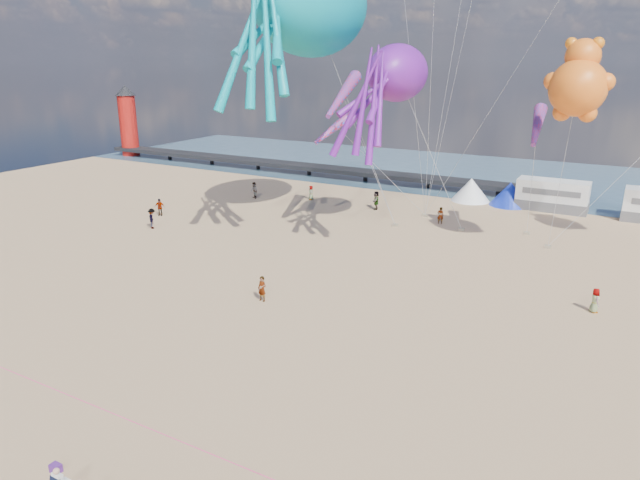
{
  "coord_description": "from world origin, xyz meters",
  "views": [
    {
      "loc": [
        12.76,
        -18.73,
        14.26
      ],
      "look_at": [
        -1.09,
        6.0,
        5.23
      ],
      "focal_mm": 32.0,
      "sensor_mm": 36.0,
      "label": 1
    }
  ],
  "objects_px": {
    "sandbag_e": "(425,215)",
    "windsock_right": "(336,126)",
    "motorhome_0": "(552,195)",
    "beachgoer_3": "(160,207)",
    "cooler_purple": "(56,468)",
    "kite_octopus_purple": "(398,73)",
    "beachgoer_2": "(152,219)",
    "sandbag_c": "(548,247)",
    "sandbag_a": "(395,225)",
    "tent_blue": "(510,194)",
    "beachgoer_0": "(595,300)",
    "beachgoer_4": "(376,200)",
    "tent_white": "(471,190)",
    "windsock_left": "(343,95)",
    "sandbag_d": "(527,233)",
    "standing_person": "(262,289)",
    "beachgoer_5": "(440,215)",
    "sandbag_b": "(461,229)",
    "kite_teddy_orange": "(578,88)",
    "kite_octopus_teal": "(312,5)",
    "beachgoer_6": "(311,193)"
  },
  "relations": [
    {
      "from": "tent_blue",
      "to": "kite_octopus_purple",
      "type": "distance_m",
      "value": 20.83
    },
    {
      "from": "standing_person",
      "to": "beachgoer_5",
      "type": "distance_m",
      "value": 22.51
    },
    {
      "from": "standing_person",
      "to": "sandbag_b",
      "type": "relative_size",
      "value": 3.21
    },
    {
      "from": "beachgoer_5",
      "to": "kite_octopus_teal",
      "type": "bearing_deg",
      "value": 14.64
    },
    {
      "from": "tent_blue",
      "to": "kite_teddy_orange",
      "type": "bearing_deg",
      "value": -67.66
    },
    {
      "from": "tent_blue",
      "to": "sandbag_b",
      "type": "bearing_deg",
      "value": -98.61
    },
    {
      "from": "tent_white",
      "to": "sandbag_a",
      "type": "distance_m",
      "value": 13.3
    },
    {
      "from": "standing_person",
      "to": "beachgoer_0",
      "type": "height_order",
      "value": "standing_person"
    },
    {
      "from": "kite_teddy_orange",
      "to": "windsock_right",
      "type": "relative_size",
      "value": 1.33
    },
    {
      "from": "windsock_left",
      "to": "windsock_right",
      "type": "xyz_separation_m",
      "value": [
        -0.23,
        -0.58,
        -2.41
      ]
    },
    {
      "from": "beachgoer_4",
      "to": "windsock_left",
      "type": "xyz_separation_m",
      "value": [
        0.57,
        -8.69,
        10.56
      ]
    },
    {
      "from": "beachgoer_2",
      "to": "windsock_right",
      "type": "height_order",
      "value": "windsock_right"
    },
    {
      "from": "motorhome_0",
      "to": "windsock_right",
      "type": "distance_m",
      "value": 24.11
    },
    {
      "from": "beachgoer_0",
      "to": "beachgoer_4",
      "type": "distance_m",
      "value": 26.33
    },
    {
      "from": "sandbag_a",
      "to": "sandbag_c",
      "type": "xyz_separation_m",
      "value": [
        12.86,
        0.19,
        0.0
      ]
    },
    {
      "from": "sandbag_d",
      "to": "standing_person",
      "type": "bearing_deg",
      "value": -117.32
    },
    {
      "from": "cooler_purple",
      "to": "beachgoer_4",
      "type": "height_order",
      "value": "beachgoer_4"
    },
    {
      "from": "beachgoer_3",
      "to": "windsock_right",
      "type": "distance_m",
      "value": 19.4
    },
    {
      "from": "beachgoer_5",
      "to": "sandbag_b",
      "type": "relative_size",
      "value": 3.13
    },
    {
      "from": "beachgoer_3",
      "to": "sandbag_c",
      "type": "relative_size",
      "value": 3.31
    },
    {
      "from": "tent_white",
      "to": "tent_blue",
      "type": "bearing_deg",
      "value": 0.0
    },
    {
      "from": "motorhome_0",
      "to": "beachgoer_6",
      "type": "height_order",
      "value": "motorhome_0"
    },
    {
      "from": "beachgoer_6",
      "to": "sandbag_e",
      "type": "bearing_deg",
      "value": 51.54
    },
    {
      "from": "beachgoer_6",
      "to": "beachgoer_0",
      "type": "bearing_deg",
      "value": 24.89
    },
    {
      "from": "sandbag_a",
      "to": "kite_octopus_purple",
      "type": "distance_m",
      "value": 13.45
    },
    {
      "from": "sandbag_a",
      "to": "kite_teddy_orange",
      "type": "relative_size",
      "value": 0.08
    },
    {
      "from": "tent_white",
      "to": "windsock_left",
      "type": "bearing_deg",
      "value": -111.5
    },
    {
      "from": "sandbag_c",
      "to": "windsock_left",
      "type": "relative_size",
      "value": 0.06
    },
    {
      "from": "windsock_left",
      "to": "windsock_right",
      "type": "bearing_deg",
      "value": -121.86
    },
    {
      "from": "motorhome_0",
      "to": "beachgoer_5",
      "type": "bearing_deg",
      "value": -128.42
    },
    {
      "from": "motorhome_0",
      "to": "beachgoer_3",
      "type": "distance_m",
      "value": 38.11
    },
    {
      "from": "motorhome_0",
      "to": "tent_blue",
      "type": "xyz_separation_m",
      "value": [
        -4.0,
        0.0,
        -0.3
      ]
    },
    {
      "from": "sandbag_e",
      "to": "windsock_right",
      "type": "xyz_separation_m",
      "value": [
        -4.85,
        -9.03,
        8.96
      ]
    },
    {
      "from": "standing_person",
      "to": "sandbag_d",
      "type": "bearing_deg",
      "value": 67.35
    },
    {
      "from": "sandbag_b",
      "to": "windsock_right",
      "type": "height_order",
      "value": "windsock_right"
    },
    {
      "from": "beachgoer_3",
      "to": "kite_octopus_teal",
      "type": "distance_m",
      "value": 23.07
    },
    {
      "from": "cooler_purple",
      "to": "kite_octopus_purple",
      "type": "relative_size",
      "value": 0.04
    },
    {
      "from": "tent_white",
      "to": "standing_person",
      "type": "bearing_deg",
      "value": -97.37
    },
    {
      "from": "tent_white",
      "to": "kite_octopus_teal",
      "type": "bearing_deg",
      "value": -120.51
    },
    {
      "from": "beachgoer_2",
      "to": "kite_teddy_orange",
      "type": "relative_size",
      "value": 0.28
    },
    {
      "from": "cooler_purple",
      "to": "kite_teddy_orange",
      "type": "relative_size",
      "value": 0.06
    },
    {
      "from": "motorhome_0",
      "to": "beachgoer_3",
      "type": "xyz_separation_m",
      "value": [
        -32.17,
        -20.41,
        -0.67
      ]
    },
    {
      "from": "beachgoer_6",
      "to": "windsock_right",
      "type": "bearing_deg",
      "value": 4.12
    },
    {
      "from": "beachgoer_5",
      "to": "beachgoer_6",
      "type": "xyz_separation_m",
      "value": [
        -14.89,
        2.36,
        -0.03
      ]
    },
    {
      "from": "sandbag_b",
      "to": "sandbag_a",
      "type": "bearing_deg",
      "value": -163.9
    },
    {
      "from": "sandbag_e",
      "to": "kite_teddy_orange",
      "type": "height_order",
      "value": "kite_teddy_orange"
    },
    {
      "from": "beachgoer_2",
      "to": "sandbag_c",
      "type": "height_order",
      "value": "beachgoer_2"
    },
    {
      "from": "tent_blue",
      "to": "sandbag_a",
      "type": "bearing_deg",
      "value": -119.41
    },
    {
      "from": "tent_white",
      "to": "kite_octopus_purple",
      "type": "bearing_deg",
      "value": -98.76
    },
    {
      "from": "tent_blue",
      "to": "sandbag_e",
      "type": "relative_size",
      "value": 8.0
    }
  ]
}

